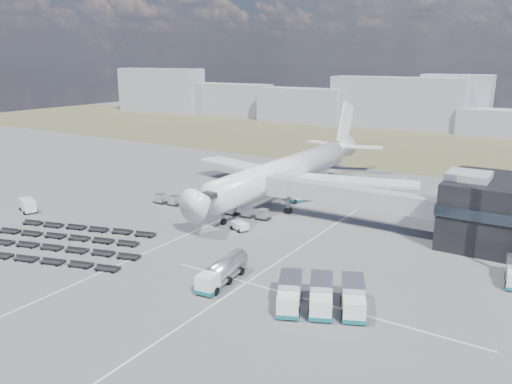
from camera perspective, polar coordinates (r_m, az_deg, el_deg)
The scene contains 13 objects.
ground at distance 78.89m, azimuth -7.58°, elevation -5.47°, with size 420.00×420.00×0.00m, color #565659.
grass_strip at distance 175.23m, azimuth 16.19°, elevation 5.37°, with size 420.00×90.00×0.01m, color brown.
lane_markings at distance 75.67m, azimuth -0.39°, elevation -6.23°, with size 47.12×110.00×0.01m.
jet_bridge at distance 86.10m, azimuth 9.37°, elevation -0.26°, with size 30.30×3.80×7.05m.
airliner at distance 103.22m, azimuth 3.89°, elevation 2.57°, with size 51.59×64.53×17.62m.
skyline at distance 218.17m, azimuth 11.98°, elevation 9.85°, with size 310.94×26.43×25.05m.
fuel_tanker at distance 63.61m, azimuth -3.86°, elevation -9.03°, with size 3.31×9.61×3.04m.
pushback_tug at distance 82.35m, azimuth -1.88°, elevation -3.93°, with size 3.07×1.73×1.41m, color white.
utility_van at distance 101.18m, azimuth -24.62°, elevation -1.43°, with size 4.48×2.03×2.38m, color white.
catering_truck at distance 99.53m, azimuth 5.17°, elevation -0.28°, with size 4.44×6.07×2.58m.
service_trucks_near at distance 57.86m, azimuth 7.45°, elevation -11.61°, with size 11.76×10.60×2.92m.
uld_row at distance 92.94m, azimuth -5.42°, elevation -1.58°, with size 25.12×3.79×1.69m.
baggage_dollies at distance 82.18m, azimuth -21.87°, elevation -5.33°, with size 30.94×22.46×0.77m.
Camera 1 is at (48.06, -56.28, 27.31)m, focal length 35.00 mm.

